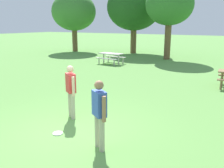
{
  "coord_description": "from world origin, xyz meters",
  "views": [
    {
      "loc": [
        4.18,
        -4.6,
        2.85
      ],
      "look_at": [
        0.35,
        1.84,
        1.0
      ],
      "focal_mm": 39.29,
      "sensor_mm": 36.0,
      "label": 1
    }
  ],
  "objects_px": {
    "person_thrower": "(71,88)",
    "picnic_table_far": "(111,56)",
    "tree_far_right": "(170,5)",
    "person_catcher": "(99,111)",
    "frisbee": "(58,133)",
    "tree_tall_left": "(74,12)",
    "tree_broad_center": "(134,7)"
  },
  "relations": [
    {
      "from": "frisbee",
      "to": "tree_tall_left",
      "type": "bearing_deg",
      "value": 127.78
    },
    {
      "from": "person_thrower",
      "to": "tree_tall_left",
      "type": "bearing_deg",
      "value": 128.79
    },
    {
      "from": "person_thrower",
      "to": "tree_far_right",
      "type": "xyz_separation_m",
      "value": [
        -1.66,
        14.03,
        3.3
      ]
    },
    {
      "from": "picnic_table_far",
      "to": "person_catcher",
      "type": "bearing_deg",
      "value": -60.19
    },
    {
      "from": "tree_far_right",
      "to": "picnic_table_far",
      "type": "bearing_deg",
      "value": -121.94
    },
    {
      "from": "tree_broad_center",
      "to": "tree_far_right",
      "type": "height_order",
      "value": "tree_broad_center"
    },
    {
      "from": "person_catcher",
      "to": "tree_tall_left",
      "type": "distance_m",
      "value": 21.42
    },
    {
      "from": "person_catcher",
      "to": "tree_far_right",
      "type": "height_order",
      "value": "tree_far_right"
    },
    {
      "from": "person_thrower",
      "to": "tree_far_right",
      "type": "relative_size",
      "value": 0.28
    },
    {
      "from": "person_thrower",
      "to": "frisbee",
      "type": "xyz_separation_m",
      "value": [
        0.43,
        -1.11,
        -0.93
      ]
    },
    {
      "from": "person_thrower",
      "to": "tree_far_right",
      "type": "distance_m",
      "value": 14.51
    },
    {
      "from": "person_catcher",
      "to": "tree_broad_center",
      "type": "bearing_deg",
      "value": 113.68
    },
    {
      "from": "tree_far_right",
      "to": "tree_broad_center",
      "type": "bearing_deg",
      "value": 150.09
    },
    {
      "from": "picnic_table_far",
      "to": "tree_far_right",
      "type": "height_order",
      "value": "tree_far_right"
    },
    {
      "from": "person_thrower",
      "to": "frisbee",
      "type": "height_order",
      "value": "person_thrower"
    },
    {
      "from": "person_thrower",
      "to": "tree_tall_left",
      "type": "xyz_separation_m",
      "value": [
        -11.98,
        14.9,
        3.07
      ]
    },
    {
      "from": "person_catcher",
      "to": "tree_tall_left",
      "type": "bearing_deg",
      "value": 130.63
    },
    {
      "from": "frisbee",
      "to": "tree_tall_left",
      "type": "xyz_separation_m",
      "value": [
        -12.41,
        16.01,
        3.99
      ]
    },
    {
      "from": "frisbee",
      "to": "tree_broad_center",
      "type": "bearing_deg",
      "value": 109.85
    },
    {
      "from": "picnic_table_far",
      "to": "tree_tall_left",
      "type": "relative_size",
      "value": 0.3
    },
    {
      "from": "person_thrower",
      "to": "tree_tall_left",
      "type": "relative_size",
      "value": 0.28
    },
    {
      "from": "tree_broad_center",
      "to": "frisbee",
      "type": "bearing_deg",
      "value": -70.15
    },
    {
      "from": "person_thrower",
      "to": "picnic_table_far",
      "type": "relative_size",
      "value": 0.92
    },
    {
      "from": "tree_tall_left",
      "to": "tree_broad_center",
      "type": "xyz_separation_m",
      "value": [
        6.05,
        1.59,
        0.35
      ]
    },
    {
      "from": "frisbee",
      "to": "tree_far_right",
      "type": "bearing_deg",
      "value": 97.86
    },
    {
      "from": "person_thrower",
      "to": "tree_broad_center",
      "type": "bearing_deg",
      "value": 109.76
    },
    {
      "from": "frisbee",
      "to": "tree_broad_center",
      "type": "height_order",
      "value": "tree_broad_center"
    },
    {
      "from": "person_catcher",
      "to": "frisbee",
      "type": "xyz_separation_m",
      "value": [
        -1.4,
        0.08,
        -0.93
      ]
    },
    {
      "from": "frisbee",
      "to": "tree_tall_left",
      "type": "relative_size",
      "value": 0.05
    },
    {
      "from": "person_thrower",
      "to": "tree_broad_center",
      "type": "xyz_separation_m",
      "value": [
        -5.92,
        16.48,
        3.42
      ]
    },
    {
      "from": "person_thrower",
      "to": "picnic_table_far",
      "type": "bearing_deg",
      "value": 114.43
    },
    {
      "from": "frisbee",
      "to": "tree_far_right",
      "type": "relative_size",
      "value": 0.05
    }
  ]
}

